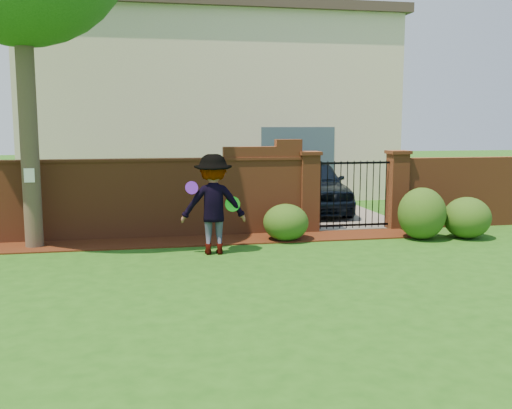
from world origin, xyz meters
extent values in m
cube|color=#1E4E13|center=(0.00, 0.00, -0.01)|extent=(80.00, 80.00, 0.01)
cube|color=#341509|center=(-0.95, 3.34, 0.01)|extent=(11.10, 1.08, 0.03)
cube|color=brown|center=(-2.15, 4.00, 0.85)|extent=(8.70, 0.25, 1.70)
cube|color=brown|center=(1.30, 4.00, 1.85)|extent=(1.80, 0.25, 0.30)
cube|color=brown|center=(1.90, 4.00, 2.08)|extent=(0.60, 0.25, 0.16)
cube|color=brown|center=(-2.15, 4.00, 1.73)|extent=(8.70, 0.31, 0.06)
cube|color=brown|center=(6.60, 4.00, 0.85)|extent=(4.00, 0.25, 1.70)
cube|color=brown|center=(2.40, 4.00, 0.90)|extent=(0.42, 0.42, 1.80)
cube|color=brown|center=(2.40, 4.00, 1.84)|extent=(0.50, 0.50, 0.08)
cube|color=brown|center=(4.60, 4.00, 0.90)|extent=(0.42, 0.42, 1.80)
cube|color=brown|center=(4.60, 4.00, 1.84)|extent=(0.50, 0.50, 0.08)
cylinder|color=black|center=(2.69, 4.00, 0.85)|extent=(0.02, 0.02, 1.60)
cylinder|color=black|center=(2.85, 4.00, 0.85)|extent=(0.02, 0.02, 1.60)
cylinder|color=black|center=(3.01, 4.00, 0.85)|extent=(0.02, 0.02, 1.60)
cylinder|color=black|center=(3.18, 4.00, 0.85)|extent=(0.02, 0.02, 1.60)
cylinder|color=black|center=(3.34, 4.00, 0.85)|extent=(0.02, 0.02, 1.60)
cylinder|color=black|center=(3.50, 4.00, 0.85)|extent=(0.02, 0.02, 1.60)
cylinder|color=black|center=(3.66, 4.00, 0.85)|extent=(0.02, 0.02, 1.60)
cylinder|color=black|center=(3.82, 4.00, 0.85)|extent=(0.02, 0.02, 1.60)
cylinder|color=black|center=(3.99, 4.00, 0.85)|extent=(0.02, 0.02, 1.60)
cylinder|color=black|center=(4.15, 4.00, 0.85)|extent=(0.02, 0.02, 1.60)
cylinder|color=black|center=(4.31, 4.00, 0.85)|extent=(0.02, 0.02, 1.60)
cube|color=black|center=(3.50, 4.00, 0.12)|extent=(1.78, 0.03, 0.05)
cube|color=black|center=(3.50, 4.00, 1.60)|extent=(1.78, 0.03, 0.05)
cube|color=slate|center=(3.50, 8.00, 0.01)|extent=(3.20, 8.00, 0.01)
cube|color=beige|center=(1.00, 12.00, 3.00)|extent=(12.00, 6.00, 6.00)
cube|color=#384C5B|center=(3.50, 9.05, 1.20)|extent=(2.40, 0.12, 2.40)
cube|color=#3F332D|center=(1.00, 12.00, 6.15)|extent=(12.40, 6.40, 0.30)
imported|color=black|center=(3.31, 6.89, 0.77)|extent=(2.12, 4.63, 1.54)
cylinder|color=#413428|center=(-3.60, 3.40, 3.50)|extent=(0.36, 0.36, 7.00)
cube|color=white|center=(-3.60, 3.21, 1.50)|extent=(0.20, 0.01, 0.28)
ellipsoid|color=#1B4414|center=(1.62, 3.07, 0.40)|extent=(0.98, 0.98, 0.80)
ellipsoid|color=#1B4414|center=(4.58, 2.65, 0.57)|extent=(1.04, 1.04, 1.14)
ellipsoid|color=#1B4414|center=(5.61, 2.57, 0.46)|extent=(1.03, 1.03, 0.92)
imported|color=gray|center=(-0.07, 2.11, 0.97)|extent=(1.31, 0.81, 1.94)
cylinder|color=#6C21D0|center=(-0.49, 1.98, 1.32)|extent=(0.26, 0.12, 0.25)
cylinder|color=#1BCE1F|center=(0.30, 2.04, 0.98)|extent=(0.30, 0.07, 0.30)
camera|label=1|loc=(-1.42, -9.00, 2.54)|focal=41.03mm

